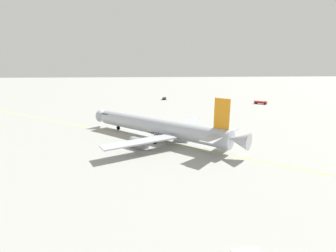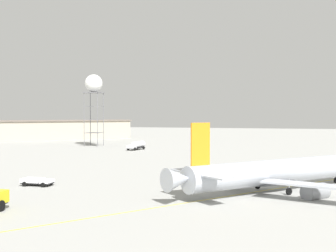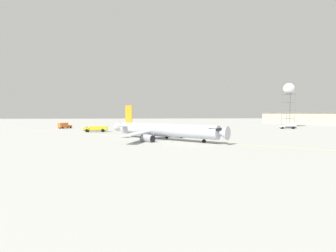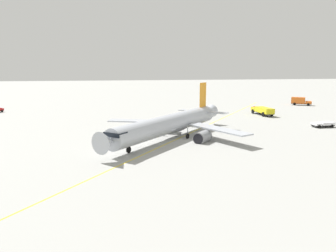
% 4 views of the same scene
% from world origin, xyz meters
% --- Properties ---
extents(ground_plane, '(600.00, 600.00, 0.00)m').
position_xyz_m(ground_plane, '(0.00, 0.00, 0.00)').
color(ground_plane, '#9E9E99').
extents(airliner_main, '(31.74, 34.44, 11.40)m').
position_xyz_m(airliner_main, '(-0.56, -1.88, 2.91)').
color(airliner_main, '#B2B7C1').
rests_on(airliner_main, ground_plane).
extents(pushback_tug_truck, '(5.29, 2.91, 1.30)m').
position_xyz_m(pushback_tug_truck, '(-40.75, -7.73, 0.81)').
color(pushback_tug_truck, '#232326').
rests_on(pushback_tug_truck, ground_plane).
extents(fuel_tanker_truck, '(4.32, 8.65, 2.87)m').
position_xyz_m(fuel_tanker_truck, '(-49.80, 68.55, 1.56)').
color(fuel_tanker_truck, '#232326').
rests_on(fuel_tanker_truck, ground_plane).
extents(radar_tower, '(6.66, 6.66, 27.08)m').
position_xyz_m(radar_tower, '(-71.50, 81.05, 22.79)').
color(radar_tower, slate).
rests_on(radar_tower, ground_plane).
extents(terminal_shed, '(58.50, 58.23, 9.19)m').
position_xyz_m(terminal_shed, '(-105.42, 117.20, 4.62)').
color(terminal_shed, '#B2A893').
rests_on(terminal_shed, ground_plane).
extents(taxiway_centreline, '(96.55, 129.29, 0.01)m').
position_xyz_m(taxiway_centreline, '(-1.25, 0.00, 0.00)').
color(taxiway_centreline, yellow).
rests_on(taxiway_centreline, ground_plane).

